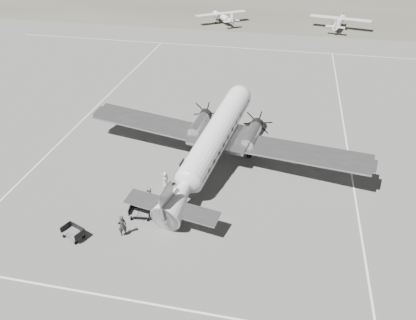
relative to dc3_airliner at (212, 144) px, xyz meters
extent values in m
plane|color=slate|center=(1.09, -2.11, -2.74)|extent=(260.00, 260.00, 0.00)
cube|color=white|center=(1.09, -16.11, -2.74)|extent=(60.00, 0.15, 0.01)
cube|color=white|center=(13.09, -2.11, -2.74)|extent=(0.15, 80.00, 0.01)
cube|color=white|center=(-16.91, 7.89, -2.74)|extent=(0.15, 60.00, 0.01)
cube|color=white|center=(1.09, 37.89, -2.74)|extent=(90.00, 0.15, 0.01)
imported|color=#2D2D2D|center=(-4.92, -10.44, -1.81)|extent=(0.81, 0.76, 1.87)
imported|color=#AEAEAC|center=(-4.02, -6.53, -1.83)|extent=(0.69, 0.89, 1.83)
imported|color=#B8B8B6|center=(-3.51, -3.84, -1.95)|extent=(0.53, 0.79, 1.58)
camera|label=1|loc=(6.18, -31.83, 19.08)|focal=35.00mm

